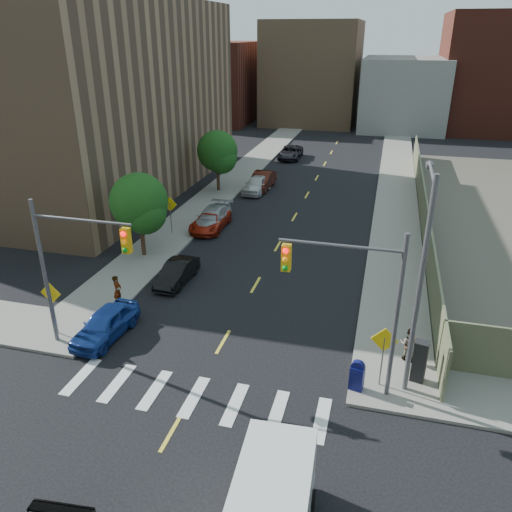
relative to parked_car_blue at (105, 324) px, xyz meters
The scene contains 28 objects.
ground 8.93m from the parked_car_blue, 51.84° to the right, with size 160.00×160.00×0.00m, color black.
sidewalk_nw 34.58m from the parked_car_blue, 93.73° to the left, with size 3.50×73.00×0.15m, color gray.
sidewalk_ne 36.96m from the parked_car_blue, 68.99° to the left, with size 3.50×73.00×0.15m, color gray.
fence_north 25.87m from the parked_car_blue, 54.28° to the left, with size 0.12×44.00×2.50m, color #626C4B.
building_nw 29.23m from the parked_car_blue, 125.66° to the left, with size 22.00×30.00×16.00m, color #8C6B4C.
bg_bldg_west 65.34m from the parked_car_blue, 104.68° to the left, with size 14.00×18.00×12.00m, color #592319.
bg_bldg_midwest 65.36m from the parked_car_blue, 90.44° to the left, with size 14.00×16.00×15.00m, color #8C6B4C.
bg_bldg_center 64.57m from the parked_car_blue, 77.91° to the left, with size 12.00×16.00×10.00m, color gray.
bg_bldg_east 70.95m from the parked_car_blue, 67.07° to the left, with size 18.00×18.00×16.00m, color #592319.
signal_nw 3.99m from the parked_car_blue, 115.87° to the right, with size 4.59×0.30×7.00m.
signal_ne 12.15m from the parked_car_blue, ahead, with size 4.59×0.30×7.00m.
streetlight_ne 14.43m from the parked_car_blue, ahead, with size 0.25×3.70×9.00m.
warn_sign_nw 2.69m from the parked_car_blue, 167.74° to the right, with size 1.06×0.06×2.83m.
warn_sign_ne 12.78m from the parked_car_blue, ahead, with size 1.06×0.06×2.83m.
warn_sign_midwest 13.27m from the parked_car_blue, 100.03° to the left, with size 1.06×0.06×2.83m.
tree_west_near 9.79m from the parked_car_blue, 105.47° to the left, with size 3.66×3.64×5.52m.
tree_west_far 24.33m from the parked_car_blue, 95.95° to the left, with size 3.66×3.64×5.52m.
parked_car_blue is the anchor object (origin of this frame).
parked_car_black 6.21m from the parked_car_blue, 80.49° to the left, with size 1.34×3.83×1.26m, color black.
parked_car_red 14.75m from the parked_car_blue, 90.00° to the left, with size 2.12×4.59×1.28m, color #A72310.
parked_car_silver 15.24m from the parked_car_blue, 90.00° to the left, with size 2.02×4.98×1.45m, color #9A9CA1.
parked_car_white 24.63m from the parked_car_blue, 87.79° to the left, with size 1.78×4.41×1.50m, color silver.
parked_car_maroon 25.93m from the parked_car_blue, 87.53° to the left, with size 1.63×4.69×1.54m, color #45170D.
parked_car_grey 38.54m from the parked_car_blue, 88.07° to the left, with size 2.36×5.12×1.42m, color black.
mailbox 11.84m from the parked_car_blue, ahead, with size 0.61×0.51×1.33m.
payphone 14.20m from the parked_car_blue, ahead, with size 0.55×0.45×1.85m, color black.
pedestrian_west 2.80m from the parked_car_blue, 106.71° to the left, with size 0.62×0.41×1.70m, color gray.
pedestrian_east 13.89m from the parked_car_blue, ahead, with size 0.76×0.59×1.56m, color gray.
Camera 1 is at (6.52, -10.67, 13.27)m, focal length 35.00 mm.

